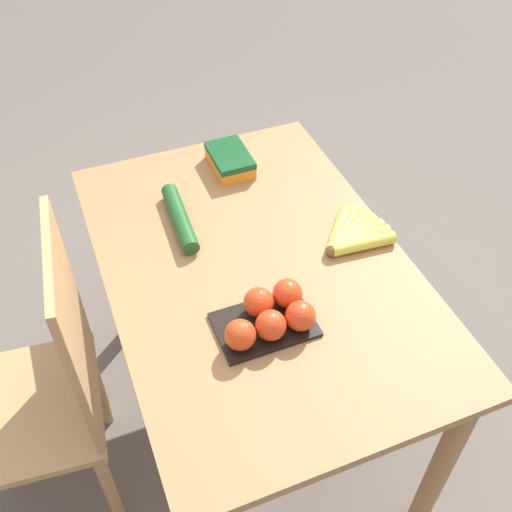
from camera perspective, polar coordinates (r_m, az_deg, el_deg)
name	(u,v)px	position (r m, az deg, el deg)	size (l,w,h in m)	color
ground_plane	(256,412)	(2.21, 0.00, -14.63)	(12.00, 12.00, 0.00)	#665B51
dining_table	(256,293)	(1.68, 0.00, -3.59)	(1.18, 0.79, 0.76)	#9E7044
chair	(48,389)	(1.75, -19.16, -11.89)	(0.46, 0.44, 1.00)	tan
banana_bunch	(352,235)	(1.67, 9.14, 1.95)	(0.18, 0.20, 0.04)	brown
tomato_pack	(271,316)	(1.43, 1.40, -5.70)	(0.16, 0.24, 0.08)	black
carrot_bag	(230,159)	(1.90, -2.49, 9.21)	(0.17, 0.11, 0.06)	orange
cucumber_near	(180,218)	(1.71, -7.28, 3.61)	(0.27, 0.06, 0.05)	#1E5123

